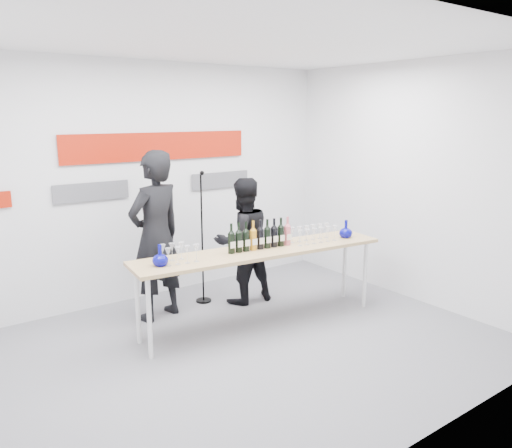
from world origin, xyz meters
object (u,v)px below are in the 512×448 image
Objects in this scene: presenter_right at (243,241)px; mic_stand at (203,263)px; presenter_left at (156,236)px; tasting_table at (261,255)px.

mic_stand is at bearing -29.65° from presenter_right.
mic_stand is (0.67, 0.12, -0.47)m from presenter_left.
presenter_right is (0.23, 0.70, -0.02)m from tasting_table.
mic_stand is at bearing 107.49° from tasting_table.
presenter_left is 1.17× the size of mic_stand.
tasting_table is at bearing 75.68° from presenter_right.
tasting_table is at bearing -69.80° from mic_stand.
presenter_left reaches higher than tasting_table.
presenter_left reaches higher than mic_stand.
tasting_table is 1.87× the size of presenter_right.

